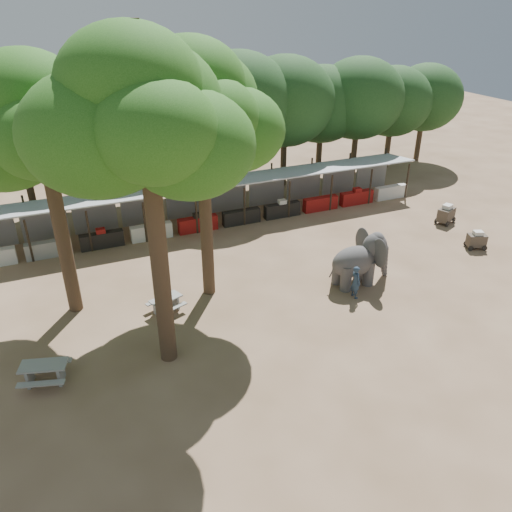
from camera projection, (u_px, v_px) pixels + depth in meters
name	position (u px, v px, depth m)	size (l,w,h in m)	color
ground	(328.00, 348.00, 20.03)	(100.00, 100.00, 0.00)	brown
vendor_stalls	(214.00, 204.00, 30.76)	(28.00, 2.99, 2.80)	#A3A6AA
yard_tree_left	(36.00, 126.00, 18.90)	(7.10, 6.90, 11.02)	#332316
yard_tree_center	(139.00, 118.00, 15.41)	(7.10, 6.90, 12.04)	#332316
yard_tree_back	(196.00, 109.00, 20.03)	(7.10, 6.90, 11.36)	#332316
backdrop_trees	(187.00, 116.00, 32.96)	(46.46, 5.95, 8.33)	#332316
elephant	(361.00, 259.00, 24.11)	(3.30, 2.54, 2.54)	#3E3C3C
handler	(356.00, 282.00, 23.10)	(0.58, 0.39, 1.62)	#26384C
picnic_table_near	(45.00, 371.00, 18.03)	(1.99, 1.88, 0.82)	gray
picnic_table_far	(166.00, 303.00, 22.18)	(1.77, 1.69, 0.71)	gray
cart_front	(477.00, 240.00, 27.77)	(1.26, 1.05, 1.05)	#392F27
cart_back	(446.00, 214.00, 30.85)	(1.47, 1.23, 1.22)	#392F27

